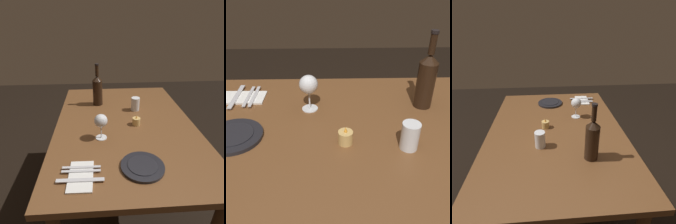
# 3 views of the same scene
# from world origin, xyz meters

# --- Properties ---
(ground_plane) EXTENTS (6.00, 6.00, 0.00)m
(ground_plane) POSITION_xyz_m (0.00, 0.00, 0.00)
(ground_plane) COLOR black
(dining_table) EXTENTS (1.30, 0.90, 0.74)m
(dining_table) POSITION_xyz_m (0.00, 0.00, 0.65)
(dining_table) COLOR brown
(dining_table) RESTS_ON ground
(wine_glass_left) EXTENTS (0.08, 0.08, 0.15)m
(wine_glass_left) POSITION_xyz_m (0.17, -0.16, 0.85)
(wine_glass_left) COLOR white
(wine_glass_left) RESTS_ON dining_table
(wine_bottle) EXTENTS (0.07, 0.07, 0.32)m
(wine_bottle) POSITION_xyz_m (-0.31, -0.18, 0.86)
(wine_bottle) COLOR black
(wine_bottle) RESTS_ON dining_table
(water_tumbler) EXTENTS (0.06, 0.06, 0.10)m
(water_tumbler) POSITION_xyz_m (-0.18, 0.10, 0.78)
(water_tumbler) COLOR white
(water_tumbler) RESTS_ON dining_table
(votive_candle) EXTENTS (0.05, 0.05, 0.07)m
(votive_candle) POSITION_xyz_m (0.03, 0.07, 0.76)
(votive_candle) COLOR #DBB266
(votive_candle) RESTS_ON dining_table
(dinner_plate) EXTENTS (0.21, 0.21, 0.02)m
(dinner_plate) POSITION_xyz_m (0.43, 0.03, 0.75)
(dinner_plate) COLOR black
(dinner_plate) RESTS_ON dining_table
(folded_napkin) EXTENTS (0.19, 0.11, 0.01)m
(folded_napkin) POSITION_xyz_m (0.47, -0.26, 0.74)
(folded_napkin) COLOR white
(folded_napkin) RESTS_ON dining_table
(fork_inner) EXTENTS (0.02, 0.18, 0.00)m
(fork_inner) POSITION_xyz_m (0.45, -0.26, 0.75)
(fork_inner) COLOR silver
(fork_inner) RESTS_ON folded_napkin
(fork_outer) EXTENTS (0.02, 0.18, 0.00)m
(fork_outer) POSITION_xyz_m (0.42, -0.26, 0.75)
(fork_outer) COLOR silver
(fork_outer) RESTS_ON folded_napkin
(table_knife) EXTENTS (0.02, 0.21, 0.00)m
(table_knife) POSITION_xyz_m (0.50, -0.26, 0.75)
(table_knife) COLOR silver
(table_knife) RESTS_ON folded_napkin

